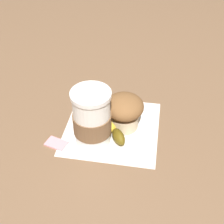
{
  "coord_description": "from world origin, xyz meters",
  "views": [
    {
      "loc": [
        -0.56,
        -0.06,
        0.54
      ],
      "look_at": [
        0.0,
        0.0,
        0.05
      ],
      "focal_mm": 50.0,
      "sensor_mm": 36.0,
      "label": 1
    }
  ],
  "objects_px": {
    "muffin": "(124,110)",
    "coffee_cup": "(92,119)",
    "banana": "(113,123)",
    "sugar_packet": "(56,143)"
  },
  "relations": [
    {
      "from": "muffin",
      "to": "banana",
      "type": "height_order",
      "value": "muffin"
    },
    {
      "from": "coffee_cup",
      "to": "banana",
      "type": "relative_size",
      "value": 0.92
    },
    {
      "from": "coffee_cup",
      "to": "banana",
      "type": "bearing_deg",
      "value": -42.87
    },
    {
      "from": "coffee_cup",
      "to": "muffin",
      "type": "bearing_deg",
      "value": -50.2
    },
    {
      "from": "muffin",
      "to": "coffee_cup",
      "type": "bearing_deg",
      "value": 129.8
    },
    {
      "from": "banana",
      "to": "coffee_cup",
      "type": "bearing_deg",
      "value": 137.13
    },
    {
      "from": "muffin",
      "to": "sugar_packet",
      "type": "xyz_separation_m",
      "value": [
        -0.08,
        0.15,
        -0.05
      ]
    },
    {
      "from": "banana",
      "to": "sugar_packet",
      "type": "xyz_separation_m",
      "value": [
        -0.07,
        0.13,
        -0.01
      ]
    },
    {
      "from": "coffee_cup",
      "to": "banana",
      "type": "xyz_separation_m",
      "value": [
        0.05,
        -0.04,
        -0.05
      ]
    },
    {
      "from": "muffin",
      "to": "banana",
      "type": "xyz_separation_m",
      "value": [
        -0.01,
        0.03,
        -0.03
      ]
    }
  ]
}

